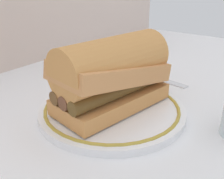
{
  "coord_description": "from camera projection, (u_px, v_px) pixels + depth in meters",
  "views": [
    {
      "loc": [
        -0.3,
        -0.27,
        0.23
      ],
      "look_at": [
        0.03,
        -0.01,
        0.04
      ],
      "focal_mm": 42.71,
      "sensor_mm": 36.0,
      "label": 1
    }
  ],
  "objects": [
    {
      "name": "ground_plane",
      "position": [
        96.0,
        116.0,
        0.46
      ],
      "size": [
        1.5,
        1.5,
        0.0
      ],
      "primitive_type": "plane",
      "color": "white"
    },
    {
      "name": "plate",
      "position": [
        112.0,
        109.0,
        0.47
      ],
      "size": [
        0.26,
        0.26,
        0.01
      ],
      "color": "white",
      "rests_on": "ground_plane"
    },
    {
      "name": "sausage_sandwich",
      "position": [
        112.0,
        74.0,
        0.44
      ],
      "size": [
        0.21,
        0.13,
        0.12
      ],
      "rotation": [
        0.0,
        0.0,
        -0.16
      ],
      "color": "#CF8A4A",
      "rests_on": "plate"
    },
    {
      "name": "butter_knife",
      "position": [
        156.0,
        76.0,
        0.63
      ],
      "size": [
        0.04,
        0.14,
        0.01
      ],
      "color": "silver",
      "rests_on": "ground_plane"
    }
  ]
}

